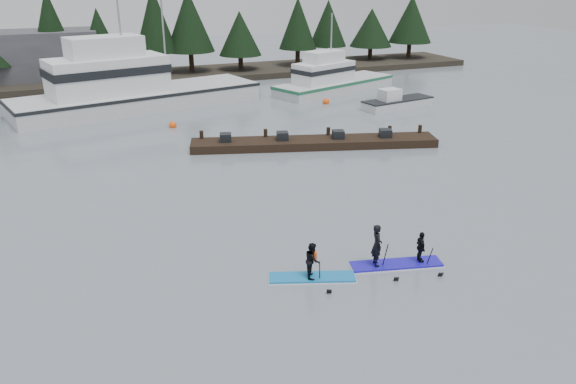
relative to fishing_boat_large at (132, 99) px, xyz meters
name	(u,v)px	position (x,y,z in m)	size (l,w,h in m)	color
ground	(351,277)	(3.64, -29.99, -0.82)	(160.00, 160.00, 0.00)	slate
far_shore	(153,77)	(3.64, 12.01, -0.52)	(70.00, 8.00, 0.60)	#2D281E
treeline	(154,80)	(3.64, 12.01, -0.82)	(60.00, 4.00, 8.00)	black
fishing_boat_large	(132,99)	(0.00, 0.00, 0.00)	(19.94, 9.55, 10.68)	silver
fishing_boat_medium	(332,86)	(17.80, 0.29, -0.30)	(12.78, 7.59, 7.63)	silver
skiff	(398,103)	(19.77, -7.63, -0.47)	(6.09, 1.83, 0.71)	silver
floating_dock	(314,143)	(9.11, -14.88, -0.57)	(15.28, 2.04, 0.51)	black
buoy_c	(326,104)	(15.10, -4.11, -0.82)	(0.56, 0.56, 0.56)	#FF530C
buoy_b	(173,127)	(1.82, -6.87, -0.82)	(0.54, 0.54, 0.54)	#FF530C
paddleboard_solo	(312,267)	(2.30, -29.59, -0.32)	(3.15, 1.74, 1.87)	#1371B9
paddleboard_duo	(395,252)	(5.54, -29.88, -0.26)	(3.51, 1.69, 2.22)	#1C13B9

